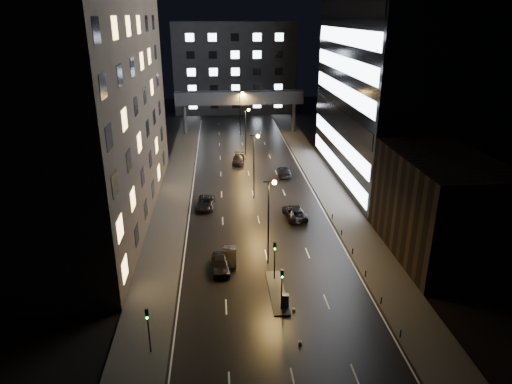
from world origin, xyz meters
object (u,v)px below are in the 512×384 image
car_toward_a (295,213)px  car_away_b (229,256)px  car_toward_b (284,171)px  utility_cabinet (285,300)px  car_away_a (220,264)px  car_away_d (239,159)px  car_away_c (205,203)px

car_toward_a → car_away_b: bearing=44.3°
car_toward_b → utility_cabinet: (-5.53, -38.76, 0.01)m
car_toward_a → car_toward_b: car_toward_b is taller
car_toward_b → car_toward_a: bearing=89.8°
car_toward_a → car_away_a: bearing=45.3°
car_away_a → car_away_b: (1.06, 1.79, -0.08)m
utility_cabinet → car_away_d: bearing=98.2°
car_away_a → car_away_d: bearing=81.5°
car_away_a → car_away_c: car_away_a is taller
car_away_b → utility_cabinet: size_ratio=3.38×
car_away_d → car_toward_b: (7.73, -7.96, 0.02)m
car_away_d → car_toward_a: 26.73m
car_away_d → utility_cabinet: bearing=-80.4°
car_toward_b → utility_cabinet: bearing=85.2°
car_away_d → car_toward_a: bearing=-68.8°
car_away_d → car_toward_a: car_toward_a is taller
car_away_a → car_toward_a: (10.57, 13.35, -0.03)m
car_away_b → car_away_c: size_ratio=0.84×
car_away_d → car_away_c: bearing=-98.8°
car_away_b → car_away_d: 37.57m
car_away_c → car_toward_a: (12.55, -4.75, 0.04)m
car_away_b → car_toward_b: bearing=72.2°
car_away_c → car_toward_a: car_toward_a is taller
car_away_b → utility_cabinet: (5.10, -9.26, 0.07)m
car_away_a → car_toward_a: 17.02m
car_toward_b → car_away_a: bearing=72.9°
car_away_a → car_away_c: (-1.98, 18.09, -0.07)m
car_away_d → car_toward_b: size_ratio=0.97×
car_toward_a → utility_cabinet: 21.28m
car_away_d → utility_cabinet: size_ratio=4.03×
car_away_b → utility_cabinet: car_away_b is taller
car_away_b → car_away_c: car_away_c is taller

